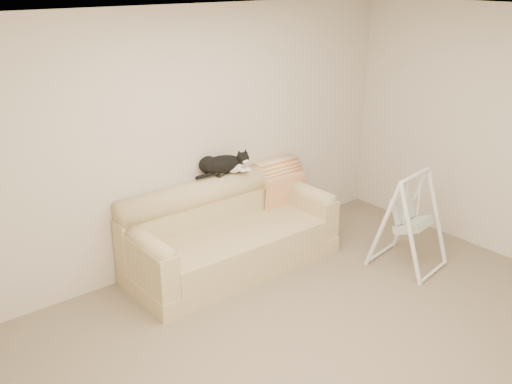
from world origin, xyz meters
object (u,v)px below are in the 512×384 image
at_px(remote_b, 242,170).
at_px(tuxedo_cat, 223,164).
at_px(remote_a, 223,174).
at_px(sofa, 228,234).
at_px(baby_swing, 410,220).

distance_m(remote_b, tuxedo_cat, 0.25).
bearing_deg(remote_b, remote_a, 171.11).
relative_size(sofa, baby_swing, 2.16).
relative_size(remote_a, baby_swing, 0.18).
relative_size(sofa, remote_a, 11.86).
xyz_separation_m(remote_a, tuxedo_cat, (0.01, 0.01, 0.10)).
bearing_deg(remote_a, remote_b, -8.89).
bearing_deg(baby_swing, remote_b, 128.54).
bearing_deg(tuxedo_cat, sofa, -116.82).
xyz_separation_m(sofa, remote_a, (0.12, 0.25, 0.56)).
bearing_deg(baby_swing, tuxedo_cat, 132.85).
bearing_deg(baby_swing, sofa, 141.27).
bearing_deg(baby_swing, remote_a, 133.10).
relative_size(tuxedo_cat, baby_swing, 0.61).
bearing_deg(remote_a, tuxedo_cat, 38.92).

